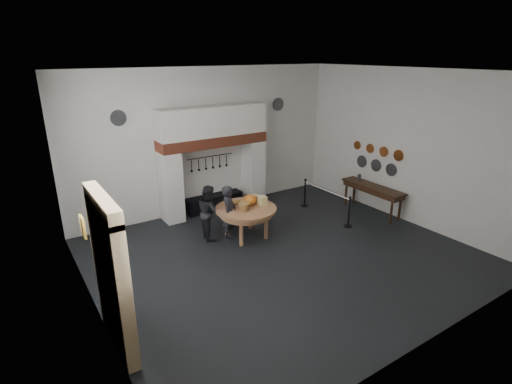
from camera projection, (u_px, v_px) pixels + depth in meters
floor at (283, 255)px, 10.20m from camera, size 9.00×8.00×0.02m
ceiling at (287, 71)px, 8.70m from camera, size 9.00×8.00×0.02m
wall_back at (208, 141)px, 12.60m from camera, size 9.00×0.02×4.50m
wall_front at (438, 230)px, 6.30m from camera, size 9.00×0.02×4.50m
wall_left at (84, 210)px, 7.11m from camera, size 0.02×8.00×4.50m
wall_right at (406, 147)px, 11.78m from camera, size 0.02×8.00×4.50m
chimney_pier_left at (171, 187)px, 11.95m from camera, size 0.55×0.70×2.15m
chimney_pier_right at (253, 172)px, 13.48m from camera, size 0.55×0.70×2.15m
hearth_brick_band at (213, 141)px, 12.30m from camera, size 3.50×0.72×0.32m
chimney_hood at (212, 121)px, 12.10m from camera, size 3.50×0.70×0.90m
iron_range at (214, 202)px, 13.04m from camera, size 1.90×0.45×0.50m
utensil_rail at (210, 156)px, 12.70m from camera, size 1.60×0.02×0.02m
door_recess at (107, 283)px, 6.68m from camera, size 0.04×1.10×2.50m
door_jamb_near at (124, 299)px, 6.16m from camera, size 0.22×0.30×2.60m
door_jamb_far at (102, 262)px, 7.26m from camera, size 0.22×0.30×2.60m
door_lintel at (102, 204)px, 6.26m from camera, size 0.22×1.70×0.30m
wall_plaque at (83, 227)px, 7.99m from camera, size 0.05×0.34×0.44m
work_table at (246, 209)px, 10.92m from camera, size 2.14×2.14×0.07m
pumpkin at (250, 200)px, 11.04m from camera, size 0.36×0.36×0.31m
cheese_block_big at (262, 201)px, 11.09m from camera, size 0.22×0.22×0.24m
cheese_block_small at (256, 198)px, 11.32m from camera, size 0.18×0.18×0.20m
wicker_basket at (244, 207)px, 10.68m from camera, size 0.41×0.41×0.22m
bread_loaf at (236, 202)px, 11.11m from camera, size 0.31×0.18×0.13m
visitor_near at (229, 213)px, 10.80m from camera, size 0.66×0.66×1.55m
visitor_far at (209, 212)px, 10.91m from camera, size 0.69×0.82×1.52m
side_table at (373, 187)px, 12.61m from camera, size 0.55×2.20×0.06m
pewter_jug at (359, 178)px, 13.04m from camera, size 0.12×0.12×0.22m
copper_pan_a at (398, 155)px, 12.02m from camera, size 0.03×0.34×0.34m
copper_pan_b at (384, 152)px, 12.45m from camera, size 0.03×0.32×0.32m
copper_pan_c at (370, 148)px, 12.88m from camera, size 0.03×0.30×0.30m
copper_pan_d at (357, 145)px, 13.32m from camera, size 0.03×0.28×0.28m
pewter_plate_left at (391, 170)px, 12.34m from camera, size 0.03×0.40×0.40m
pewter_plate_mid at (376, 165)px, 12.82m from camera, size 0.03×0.40×0.40m
pewter_plate_right at (362, 161)px, 13.29m from camera, size 0.03×0.40×0.40m
pewter_plate_back_left at (118, 118)px, 10.85m from camera, size 0.44×0.03×0.44m
pewter_plate_back_right at (278, 104)px, 13.65m from camera, size 0.44×0.03×0.44m
barrier_post_near at (349, 213)px, 11.69m from camera, size 0.05×0.05×0.90m
barrier_post_far at (305, 193)px, 13.27m from camera, size 0.05×0.05×0.90m
barrier_rope at (326, 190)px, 12.35m from camera, size 0.04×2.00×0.04m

